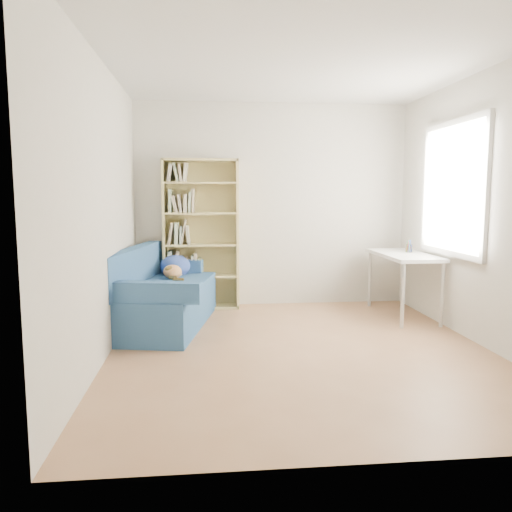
{
  "coord_description": "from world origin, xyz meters",
  "views": [
    {
      "loc": [
        -0.87,
        -4.44,
        1.43
      ],
      "look_at": [
        -0.38,
        0.29,
        0.85
      ],
      "focal_mm": 35.0,
      "sensor_mm": 36.0,
      "label": 1
    }
  ],
  "objects_px": {
    "pen_cup": "(409,247)",
    "sofa": "(162,296)",
    "desk": "(404,260)",
    "bookshelf": "(201,241)"
  },
  "relations": [
    {
      "from": "sofa",
      "to": "bookshelf",
      "type": "height_order",
      "value": "bookshelf"
    },
    {
      "from": "desk",
      "to": "pen_cup",
      "type": "relative_size",
      "value": 7.63
    },
    {
      "from": "sofa",
      "to": "pen_cup",
      "type": "height_order",
      "value": "pen_cup"
    },
    {
      "from": "bookshelf",
      "to": "pen_cup",
      "type": "xyz_separation_m",
      "value": [
        2.48,
        -0.55,
        -0.06
      ]
    },
    {
      "from": "bookshelf",
      "to": "desk",
      "type": "bearing_deg",
      "value": -15.49
    },
    {
      "from": "pen_cup",
      "to": "sofa",
      "type": "bearing_deg",
      "value": -174.81
    },
    {
      "from": "sofa",
      "to": "pen_cup",
      "type": "distance_m",
      "value": 2.97
    },
    {
      "from": "sofa",
      "to": "desk",
      "type": "relative_size",
      "value": 1.61
    },
    {
      "from": "bookshelf",
      "to": "pen_cup",
      "type": "height_order",
      "value": "bookshelf"
    },
    {
      "from": "pen_cup",
      "to": "desk",
      "type": "bearing_deg",
      "value": -133.4
    }
  ]
}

